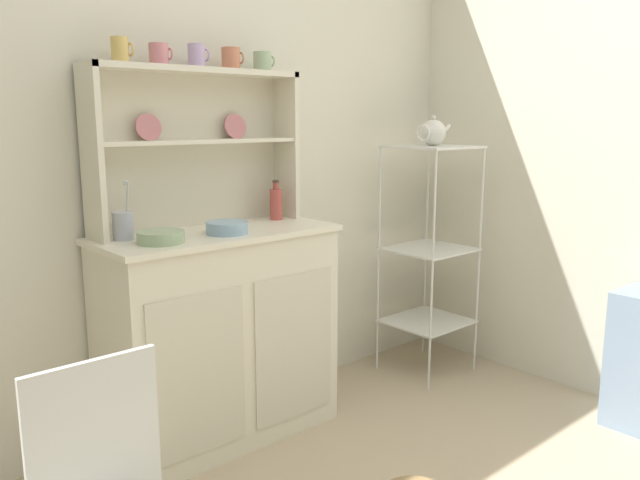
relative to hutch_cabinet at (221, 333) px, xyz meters
name	(u,v)px	position (x,y,z in m)	size (l,w,h in m)	color
wall_back	(190,148)	(0.03, 0.26, 0.78)	(3.84, 0.05, 2.50)	silver
hutch_cabinet	(221,333)	(0.00, 0.00, 0.00)	(1.01, 0.45, 0.92)	silver
hutch_shelf_unit	(194,136)	(0.00, 0.16, 0.84)	(0.94, 0.18, 0.67)	beige
bakers_rack	(430,238)	(1.26, -0.11, 0.28)	(0.42, 0.39, 1.24)	silver
cup_gold_0	(120,50)	(-0.32, 0.12, 1.16)	(0.08, 0.06, 0.09)	#DBB760
cup_rose_1	(159,54)	(-0.17, 0.12, 1.15)	(0.09, 0.08, 0.08)	#D17A84
cup_lilac_2	(197,56)	(0.00, 0.12, 1.16)	(0.08, 0.07, 0.09)	#B79ECC
cup_terracotta_3	(231,59)	(0.17, 0.12, 1.16)	(0.09, 0.08, 0.09)	#C67556
cup_sage_4	(263,62)	(0.34, 0.12, 1.15)	(0.09, 0.08, 0.08)	#9EB78E
bowl_mixing_large	(161,237)	(-0.29, -0.07, 0.47)	(0.18, 0.18, 0.05)	#9EB78E
bowl_floral_medium	(227,228)	(0.00, -0.07, 0.47)	(0.17, 0.17, 0.05)	#8EB2D1
jam_bottle	(276,203)	(0.37, 0.09, 0.52)	(0.06, 0.06, 0.18)	#B74C47
utensil_jar	(123,225)	(-0.37, 0.08, 0.50)	(0.08, 0.08, 0.23)	#B2B7C6
porcelain_teapot	(433,133)	(1.26, -0.11, 0.83)	(0.23, 0.14, 0.16)	white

